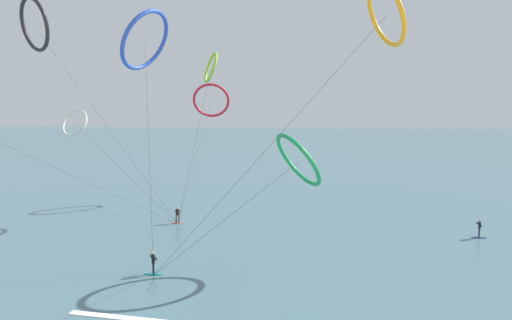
% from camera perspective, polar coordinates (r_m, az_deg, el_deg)
% --- Properties ---
extents(sea_water, '(400.00, 200.00, 0.08)m').
position_cam_1_polar(sea_water, '(121.84, 4.36, 1.52)').
color(sea_water, '#476B75').
rests_on(sea_water, ground).
extents(surfer_teal, '(1.40, 0.69, 1.70)m').
position_cam_1_polar(surfer_teal, '(33.47, -13.04, -12.92)').
color(surfer_teal, teal).
rests_on(surfer_teal, ground).
extents(surfer_navy, '(1.40, 0.66, 1.70)m').
position_cam_1_polar(surfer_navy, '(45.72, 26.72, -8.01)').
color(surfer_navy, navy).
rests_on(surfer_navy, ground).
extents(surfer_coral, '(1.40, 0.61, 1.70)m').
position_cam_1_polar(surfer_coral, '(46.40, -10.03, -7.11)').
color(surfer_coral, '#EA7260').
rests_on(surfer_coral, ground).
extents(kite_crimson, '(4.94, 14.58, 14.82)m').
position_cam_1_polar(kite_crimson, '(57.48, -5.77, 7.60)').
color(kite_crimson, red).
rests_on(kite_crimson, ground).
extents(kite_emerald, '(12.63, 5.56, 10.23)m').
position_cam_1_polar(kite_emerald, '(32.47, 5.43, -0.02)').
color(kite_emerald, '#199351').
rests_on(kite_emerald, ground).
extents(kite_charcoal, '(15.18, 4.57, 22.22)m').
position_cam_1_polar(kite_charcoal, '(48.41, -26.56, 15.30)').
color(kite_charcoal, black).
rests_on(kite_charcoal, ground).
extents(kite_lime, '(3.82, 7.81, 17.92)m').
position_cam_1_polar(kite_lime, '(50.21, -5.82, 11.70)').
color(kite_lime, '#8CC62D').
rests_on(kite_lime, ground).
extents(kite_ivory, '(22.14, 18.76, 11.39)m').
position_cam_1_polar(kite_ivory, '(68.51, -22.22, 4.40)').
color(kite_ivory, silver).
rests_on(kite_ivory, ground).
extents(kite_amber, '(16.90, 4.57, 19.67)m').
position_cam_1_polar(kite_amber, '(29.40, 16.30, 17.51)').
color(kite_amber, orange).
rests_on(kite_amber, ground).
extents(kite_cobalt, '(4.51, 9.24, 19.78)m').
position_cam_1_polar(kite_cobalt, '(38.45, -14.03, 14.66)').
color(kite_cobalt, '#2647B7').
rests_on(kite_cobalt, ground).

